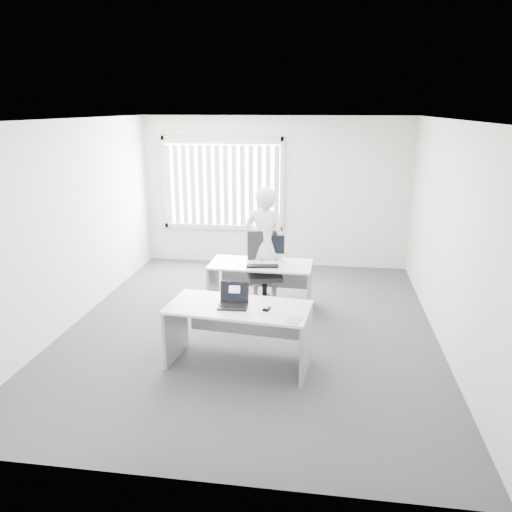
# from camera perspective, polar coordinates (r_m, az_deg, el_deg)

# --- Properties ---
(ground) EXTENTS (6.00, 6.00, 0.00)m
(ground) POSITION_cam_1_polar(r_m,az_deg,el_deg) (7.01, -0.60, -8.18)
(ground) COLOR #53535B
(ground) RESTS_ON ground
(wall_back) EXTENTS (5.00, 0.02, 2.80)m
(wall_back) POSITION_cam_1_polar(r_m,az_deg,el_deg) (9.46, 2.18, 7.26)
(wall_back) COLOR silver
(wall_back) RESTS_ON ground
(wall_front) EXTENTS (5.00, 0.02, 2.80)m
(wall_front) POSITION_cam_1_polar(r_m,az_deg,el_deg) (3.76, -7.74, -7.79)
(wall_front) COLOR silver
(wall_front) RESTS_ON ground
(wall_left) EXTENTS (0.02, 6.00, 2.80)m
(wall_left) POSITION_cam_1_polar(r_m,az_deg,el_deg) (7.35, -20.32, 3.48)
(wall_left) COLOR silver
(wall_left) RESTS_ON ground
(wall_right) EXTENTS (0.02, 6.00, 2.80)m
(wall_right) POSITION_cam_1_polar(r_m,az_deg,el_deg) (6.65, 21.20, 2.07)
(wall_right) COLOR silver
(wall_right) RESTS_ON ground
(ceiling) EXTENTS (5.00, 6.00, 0.02)m
(ceiling) POSITION_cam_1_polar(r_m,az_deg,el_deg) (6.36, -0.67, 15.35)
(ceiling) COLOR white
(ceiling) RESTS_ON wall_back
(window) EXTENTS (2.32, 0.06, 1.76)m
(window) POSITION_cam_1_polar(r_m,az_deg,el_deg) (9.56, -3.87, 8.24)
(window) COLOR #BABAB6
(window) RESTS_ON wall_back
(blinds) EXTENTS (2.20, 0.10, 1.50)m
(blinds) POSITION_cam_1_polar(r_m,az_deg,el_deg) (9.50, -3.94, 8.01)
(blinds) COLOR silver
(blinds) RESTS_ON wall_back
(desk_near) EXTENTS (1.70, 0.93, 0.75)m
(desk_near) POSITION_cam_1_polar(r_m,az_deg,el_deg) (5.86, -1.99, -7.61)
(desk_near) COLOR silver
(desk_near) RESTS_ON ground
(desk_far) EXTENTS (1.54, 0.74, 0.69)m
(desk_far) POSITION_cam_1_polar(r_m,az_deg,el_deg) (7.54, 0.54, -2.26)
(desk_far) COLOR silver
(desk_far) RESTS_ON ground
(office_chair) EXTENTS (0.79, 0.79, 1.14)m
(office_chair) POSITION_cam_1_polar(r_m,az_deg,el_deg) (7.64, 0.93, -3.15)
(office_chair) COLOR black
(office_chair) RESTS_ON ground
(person) EXTENTS (0.72, 0.54, 1.81)m
(person) POSITION_cam_1_polar(r_m,az_deg,el_deg) (7.70, 1.02, 1.31)
(person) COLOR silver
(person) RESTS_ON ground
(laptop) EXTENTS (0.35, 0.31, 0.26)m
(laptop) POSITION_cam_1_polar(r_m,az_deg,el_deg) (5.70, -2.68, -4.66)
(laptop) COLOR black
(laptop) RESTS_ON desk_near
(paper_sheet) EXTENTS (0.30, 0.25, 0.00)m
(paper_sheet) POSITION_cam_1_polar(r_m,az_deg,el_deg) (5.63, 1.17, -6.35)
(paper_sheet) COLOR silver
(paper_sheet) RESTS_ON desk_near
(mouse) EXTENTS (0.08, 0.12, 0.05)m
(mouse) POSITION_cam_1_polar(r_m,az_deg,el_deg) (5.66, 1.23, -5.97)
(mouse) COLOR #B3B3B5
(mouse) RESTS_ON paper_sheet
(booklet) EXTENTS (0.19, 0.23, 0.01)m
(booklet) POSITION_cam_1_polar(r_m,az_deg,el_deg) (5.42, 4.36, -7.27)
(booklet) COLOR white
(booklet) RESTS_ON desk_near
(keyboard) EXTENTS (0.48, 0.21, 0.02)m
(keyboard) POSITION_cam_1_polar(r_m,az_deg,el_deg) (7.31, 0.73, -1.17)
(keyboard) COLOR black
(keyboard) RESTS_ON desk_far
(monitor) EXTENTS (0.38, 0.12, 0.38)m
(monitor) POSITION_cam_1_polar(r_m,az_deg,el_deg) (7.63, 1.84, 0.99)
(monitor) COLOR black
(monitor) RESTS_ON desk_far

